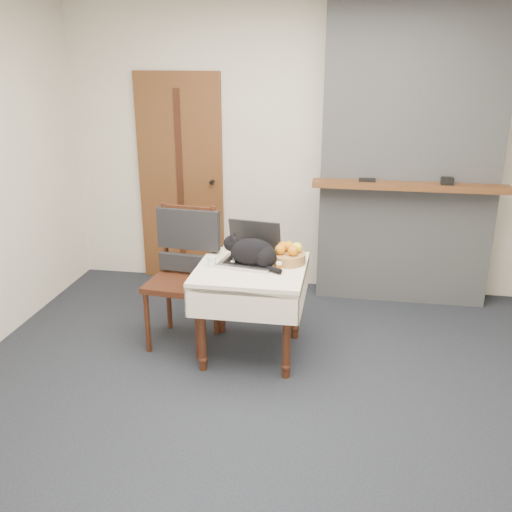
{
  "coord_description": "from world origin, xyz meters",
  "views": [
    {
      "loc": [
        0.42,
        -3.23,
        2.17
      ],
      "look_at": [
        -0.22,
        0.5,
        0.8
      ],
      "focal_mm": 40.0,
      "sensor_mm": 36.0,
      "label": 1
    }
  ],
  "objects_px": {
    "laptop": "(251,252)",
    "cream_jar": "(212,261)",
    "door": "(181,180)",
    "chair": "(185,256)",
    "pill_bottle": "(279,267)",
    "side_table": "(251,281)",
    "fruit_basket": "(288,255)",
    "cat": "(253,253)"
  },
  "relations": [
    {
      "from": "laptop",
      "to": "cream_jar",
      "type": "xyz_separation_m",
      "value": [
        -0.26,
        -0.14,
        -0.04
      ]
    },
    {
      "from": "door",
      "to": "chair",
      "type": "relative_size",
      "value": 1.87
    },
    {
      "from": "pill_bottle",
      "to": "side_table",
      "type": "bearing_deg",
      "value": 157.78
    },
    {
      "from": "door",
      "to": "laptop",
      "type": "distance_m",
      "value": 1.62
    },
    {
      "from": "laptop",
      "to": "fruit_basket",
      "type": "height_order",
      "value": "laptop"
    },
    {
      "from": "cream_jar",
      "to": "chair",
      "type": "distance_m",
      "value": 0.34
    },
    {
      "from": "cat",
      "to": "pill_bottle",
      "type": "xyz_separation_m",
      "value": [
        0.2,
        -0.11,
        -0.06
      ]
    },
    {
      "from": "cream_jar",
      "to": "chair",
      "type": "bearing_deg",
      "value": 140.48
    },
    {
      "from": "side_table",
      "to": "fruit_basket",
      "type": "bearing_deg",
      "value": 27.68
    },
    {
      "from": "door",
      "to": "chair",
      "type": "height_order",
      "value": "door"
    },
    {
      "from": "door",
      "to": "chair",
      "type": "distance_m",
      "value": 1.34
    },
    {
      "from": "chair",
      "to": "cat",
      "type": "bearing_deg",
      "value": -10.68
    },
    {
      "from": "side_table",
      "to": "laptop",
      "type": "xyz_separation_m",
      "value": [
        -0.02,
        0.11,
        0.19
      ]
    },
    {
      "from": "laptop",
      "to": "fruit_basket",
      "type": "distance_m",
      "value": 0.27
    },
    {
      "from": "chair",
      "to": "fruit_basket",
      "type": "bearing_deg",
      "value": 1.94
    },
    {
      "from": "door",
      "to": "cat",
      "type": "xyz_separation_m",
      "value": [
        0.95,
        -1.4,
        -0.2
      ]
    },
    {
      "from": "cream_jar",
      "to": "fruit_basket",
      "type": "xyz_separation_m",
      "value": [
        0.53,
        0.17,
        0.02
      ]
    },
    {
      "from": "laptop",
      "to": "cream_jar",
      "type": "relative_size",
      "value": 6.24
    },
    {
      "from": "laptop",
      "to": "side_table",
      "type": "bearing_deg",
      "value": -69.75
    },
    {
      "from": "side_table",
      "to": "cream_jar",
      "type": "height_order",
      "value": "cream_jar"
    },
    {
      "from": "side_table",
      "to": "cat",
      "type": "distance_m",
      "value": 0.21
    },
    {
      "from": "pill_bottle",
      "to": "cat",
      "type": "bearing_deg",
      "value": 152.07
    },
    {
      "from": "laptop",
      "to": "cat",
      "type": "distance_m",
      "value": 0.1
    },
    {
      "from": "side_table",
      "to": "cream_jar",
      "type": "bearing_deg",
      "value": -173.02
    },
    {
      "from": "door",
      "to": "fruit_basket",
      "type": "relative_size",
      "value": 7.63
    },
    {
      "from": "side_table",
      "to": "pill_bottle",
      "type": "xyz_separation_m",
      "value": [
        0.21,
        -0.09,
        0.15
      ]
    },
    {
      "from": "cat",
      "to": "pill_bottle",
      "type": "relative_size",
      "value": 5.83
    },
    {
      "from": "pill_bottle",
      "to": "chair",
      "type": "height_order",
      "value": "chair"
    },
    {
      "from": "cream_jar",
      "to": "laptop",
      "type": "bearing_deg",
      "value": 28.09
    },
    {
      "from": "cream_jar",
      "to": "fruit_basket",
      "type": "bearing_deg",
      "value": 17.28
    },
    {
      "from": "cat",
      "to": "pill_bottle",
      "type": "height_order",
      "value": "cat"
    },
    {
      "from": "laptop",
      "to": "chair",
      "type": "relative_size",
      "value": 0.41
    },
    {
      "from": "pill_bottle",
      "to": "door",
      "type": "bearing_deg",
      "value": 127.43
    },
    {
      "from": "door",
      "to": "laptop",
      "type": "relative_size",
      "value": 4.52
    },
    {
      "from": "cream_jar",
      "to": "pill_bottle",
      "type": "distance_m",
      "value": 0.5
    },
    {
      "from": "door",
      "to": "fruit_basket",
      "type": "bearing_deg",
      "value": -47.26
    },
    {
      "from": "fruit_basket",
      "to": "chair",
      "type": "height_order",
      "value": "chair"
    },
    {
      "from": "cat",
      "to": "chair",
      "type": "relative_size",
      "value": 0.43
    },
    {
      "from": "chair",
      "to": "side_table",
      "type": "bearing_deg",
      "value": -12.87
    },
    {
      "from": "side_table",
      "to": "chair",
      "type": "distance_m",
      "value": 0.58
    },
    {
      "from": "pill_bottle",
      "to": "fruit_basket",
      "type": "xyz_separation_m",
      "value": [
        0.04,
        0.22,
        0.02
      ]
    },
    {
      "from": "cat",
      "to": "chair",
      "type": "distance_m",
      "value": 0.59
    }
  ]
}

